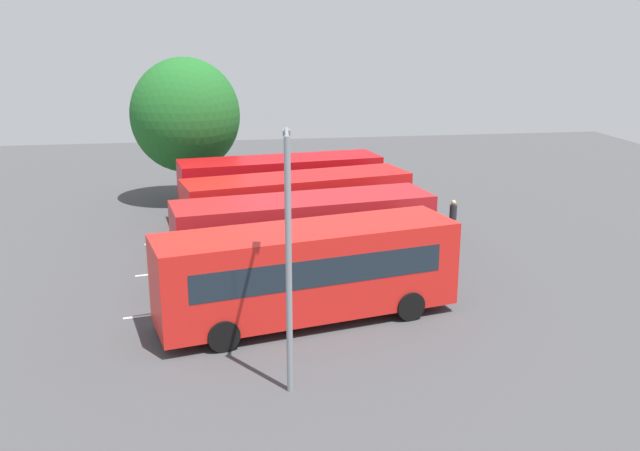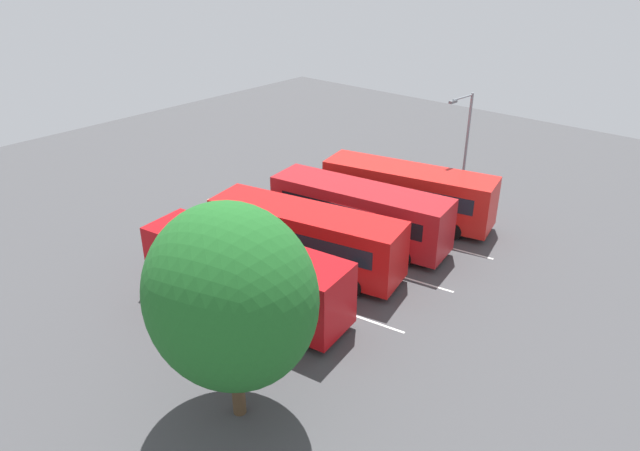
% 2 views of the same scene
% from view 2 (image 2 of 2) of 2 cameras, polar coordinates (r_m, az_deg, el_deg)
% --- Properties ---
extents(ground_plane, '(62.06, 62.06, 0.00)m').
position_cam_2_polar(ground_plane, '(28.89, 1.98, -3.28)').
color(ground_plane, '#424244').
extents(bus_far_left, '(9.86, 4.48, 3.07)m').
position_cam_2_polar(bus_far_left, '(32.62, 8.64, 3.32)').
color(bus_far_left, red).
rests_on(bus_far_left, ground).
extents(bus_center_left, '(9.83, 3.94, 3.07)m').
position_cam_2_polar(bus_center_left, '(29.86, 3.87, 1.35)').
color(bus_center_left, '#AD191E').
rests_on(bus_center_left, ground).
extents(bus_center_right, '(9.86, 4.44, 3.07)m').
position_cam_2_polar(bus_center_right, '(27.31, -1.50, -1.10)').
color(bus_center_right, red).
rests_on(bus_center_right, ground).
extents(bus_far_right, '(9.82, 3.82, 3.07)m').
position_cam_2_polar(bus_far_right, '(24.59, -7.56, -4.68)').
color(bus_far_right, '#B70C11').
rests_on(bus_far_right, ground).
extents(pedestrian, '(0.40, 0.40, 1.72)m').
position_cam_2_polar(pedestrian, '(32.12, -10.89, 1.45)').
color(pedestrian, '#232833').
rests_on(pedestrian, ground).
extents(street_lamp, '(0.39, 2.22, 6.64)m').
position_cam_2_polar(street_lamp, '(34.83, 14.17, 8.10)').
color(street_lamp, gray).
rests_on(street_lamp, ground).
extents(depot_tree, '(5.64, 5.07, 7.60)m').
position_cam_2_polar(depot_tree, '(17.70, -8.86, -6.97)').
color(depot_tree, '#4C3823').
rests_on(depot_tree, ground).
extents(lane_stripe_outer_left, '(11.75, 2.08, 0.01)m').
position_cam_2_polar(lane_stripe_outer_left, '(31.76, 6.55, -0.56)').
color(lane_stripe_outer_left, silver).
rests_on(lane_stripe_outer_left, ground).
extents(lane_stripe_inner_left, '(11.75, 2.08, 0.01)m').
position_cam_2_polar(lane_stripe_inner_left, '(28.89, 1.98, -3.28)').
color(lane_stripe_inner_left, silver).
rests_on(lane_stripe_inner_left, ground).
extents(lane_stripe_inner_right, '(11.75, 2.08, 0.01)m').
position_cam_2_polar(lane_stripe_inner_right, '(26.33, -3.58, -6.53)').
color(lane_stripe_inner_right, silver).
rests_on(lane_stripe_inner_right, ground).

